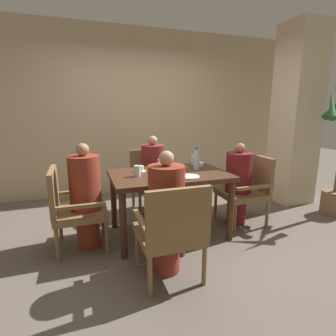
{
  "coord_description": "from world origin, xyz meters",
  "views": [
    {
      "loc": [
        -0.94,
        -2.75,
        1.45
      ],
      "look_at": [
        0.0,
        0.04,
        0.79
      ],
      "focal_mm": 28.0,
      "sensor_mm": 36.0,
      "label": 1
    }
  ],
  "objects_px": {
    "chair_right_side": "(247,187)",
    "diner_in_right_chair": "(238,183)",
    "chair_left_side": "(72,206)",
    "plate_main_right": "(189,177)",
    "diner_in_near_chair": "(167,212)",
    "water_bottle": "(197,159)",
    "chair_far_side": "(151,178)",
    "diner_in_far_chair": "(153,174)",
    "teacup_with_saucer": "(140,169)",
    "glass_tall_far": "(161,164)",
    "plate_main_left": "(164,172)",
    "chair_near_corner": "(172,229)",
    "glass_tall_mid": "(137,171)",
    "diner_in_left_chair": "(86,195)",
    "glass_tall_near": "(194,160)",
    "bowl_small": "(199,164)"
  },
  "relations": [
    {
      "from": "glass_tall_mid",
      "to": "plate_main_right",
      "type": "bearing_deg",
      "value": -21.83
    },
    {
      "from": "diner_in_left_chair",
      "to": "chair_right_side",
      "type": "bearing_deg",
      "value": 0.0
    },
    {
      "from": "glass_tall_far",
      "to": "chair_left_side",
      "type": "bearing_deg",
      "value": -166.74
    },
    {
      "from": "teacup_with_saucer",
      "to": "chair_right_side",
      "type": "bearing_deg",
      "value": -7.64
    },
    {
      "from": "plate_main_left",
      "to": "teacup_with_saucer",
      "type": "bearing_deg",
      "value": 152.76
    },
    {
      "from": "chair_near_corner",
      "to": "plate_main_right",
      "type": "relative_size",
      "value": 3.9
    },
    {
      "from": "glass_tall_near",
      "to": "glass_tall_far",
      "type": "xyz_separation_m",
      "value": [
        -0.49,
        -0.1,
        0.0
      ]
    },
    {
      "from": "diner_in_far_chair",
      "to": "teacup_with_saucer",
      "type": "height_order",
      "value": "diner_in_far_chair"
    },
    {
      "from": "chair_left_side",
      "to": "chair_right_side",
      "type": "xyz_separation_m",
      "value": [
        2.14,
        0.0,
        0.0
      ]
    },
    {
      "from": "plate_main_right",
      "to": "bowl_small",
      "type": "bearing_deg",
      "value": 54.39
    },
    {
      "from": "chair_far_side",
      "to": "diner_in_left_chair",
      "type": "bearing_deg",
      "value": -137.73
    },
    {
      "from": "glass_tall_near",
      "to": "chair_right_side",
      "type": "bearing_deg",
      "value": -29.63
    },
    {
      "from": "chair_right_side",
      "to": "diner_in_right_chair",
      "type": "relative_size",
      "value": 0.83
    },
    {
      "from": "plate_main_right",
      "to": "glass_tall_far",
      "type": "distance_m",
      "value": 0.52
    },
    {
      "from": "chair_right_side",
      "to": "water_bottle",
      "type": "bearing_deg",
      "value": 175.96
    },
    {
      "from": "diner_in_near_chair",
      "to": "teacup_with_saucer",
      "type": "height_order",
      "value": "diner_in_near_chair"
    },
    {
      "from": "diner_in_left_chair",
      "to": "glass_tall_near",
      "type": "relative_size",
      "value": 9.37
    },
    {
      "from": "chair_right_side",
      "to": "glass_tall_far",
      "type": "distance_m",
      "value": 1.17
    },
    {
      "from": "glass_tall_near",
      "to": "diner_in_near_chair",
      "type": "bearing_deg",
      "value": -124.69
    },
    {
      "from": "plate_main_right",
      "to": "diner_in_left_chair",
      "type": "bearing_deg",
      "value": 167.22
    },
    {
      "from": "diner_in_far_chair",
      "to": "chair_near_corner",
      "type": "height_order",
      "value": "diner_in_far_chair"
    },
    {
      "from": "chair_far_side",
      "to": "glass_tall_far",
      "type": "distance_m",
      "value": 0.68
    },
    {
      "from": "diner_in_near_chair",
      "to": "plate_main_right",
      "type": "distance_m",
      "value": 0.64
    },
    {
      "from": "chair_far_side",
      "to": "glass_tall_far",
      "type": "relative_size",
      "value": 7.3
    },
    {
      "from": "chair_right_side",
      "to": "diner_in_near_chair",
      "type": "bearing_deg",
      "value": -152.33
    },
    {
      "from": "chair_left_side",
      "to": "glass_tall_near",
      "type": "height_order",
      "value": "chair_left_side"
    },
    {
      "from": "diner_in_far_chair",
      "to": "glass_tall_far",
      "type": "distance_m",
      "value": 0.51
    },
    {
      "from": "diner_in_left_chair",
      "to": "plate_main_right",
      "type": "bearing_deg",
      "value": -12.78
    },
    {
      "from": "chair_near_corner",
      "to": "diner_in_near_chair",
      "type": "height_order",
      "value": "diner_in_near_chair"
    },
    {
      "from": "glass_tall_far",
      "to": "glass_tall_mid",
      "type": "bearing_deg",
      "value": -141.5
    },
    {
      "from": "diner_in_right_chair",
      "to": "glass_tall_far",
      "type": "relative_size",
      "value": 8.76
    },
    {
      "from": "chair_left_side",
      "to": "plate_main_right",
      "type": "distance_m",
      "value": 1.27
    },
    {
      "from": "chair_left_side",
      "to": "teacup_with_saucer",
      "type": "distance_m",
      "value": 0.85
    },
    {
      "from": "glass_tall_near",
      "to": "water_bottle",
      "type": "bearing_deg",
      "value": -108.07
    },
    {
      "from": "diner_in_right_chair",
      "to": "plate_main_left",
      "type": "bearing_deg",
      "value": 176.89
    },
    {
      "from": "diner_in_left_chair",
      "to": "glass_tall_near",
      "type": "height_order",
      "value": "diner_in_left_chair"
    },
    {
      "from": "diner_in_near_chair",
      "to": "chair_left_side",
      "type": "bearing_deg",
      "value": 139.02
    },
    {
      "from": "water_bottle",
      "to": "glass_tall_mid",
      "type": "height_order",
      "value": "water_bottle"
    },
    {
      "from": "chair_far_side",
      "to": "teacup_with_saucer",
      "type": "relative_size",
      "value": 6.79
    },
    {
      "from": "plate_main_left",
      "to": "plate_main_right",
      "type": "xyz_separation_m",
      "value": [
        0.19,
        -0.29,
        0.0
      ]
    },
    {
      "from": "teacup_with_saucer",
      "to": "glass_tall_near",
      "type": "bearing_deg",
      "value": 12.2
    },
    {
      "from": "chair_left_side",
      "to": "chair_right_side",
      "type": "distance_m",
      "value": 2.14
    },
    {
      "from": "plate_main_right",
      "to": "glass_tall_mid",
      "type": "xyz_separation_m",
      "value": [
        -0.52,
        0.21,
        0.05
      ]
    },
    {
      "from": "diner_in_right_chair",
      "to": "bowl_small",
      "type": "relative_size",
      "value": 8.72
    },
    {
      "from": "diner_in_left_chair",
      "to": "teacup_with_saucer",
      "type": "relative_size",
      "value": 8.71
    },
    {
      "from": "water_bottle",
      "to": "chair_far_side",
      "type": "bearing_deg",
      "value": 114.6
    },
    {
      "from": "diner_in_right_chair",
      "to": "plate_main_right",
      "type": "height_order",
      "value": "diner_in_right_chair"
    },
    {
      "from": "glass_tall_mid",
      "to": "glass_tall_far",
      "type": "relative_size",
      "value": 1.0
    },
    {
      "from": "diner_in_left_chair",
      "to": "diner_in_far_chair",
      "type": "xyz_separation_m",
      "value": [
        0.92,
        0.7,
        -0.01
      ]
    },
    {
      "from": "plate_main_left",
      "to": "chair_near_corner",
      "type": "bearing_deg",
      "value": -103.87
    }
  ]
}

